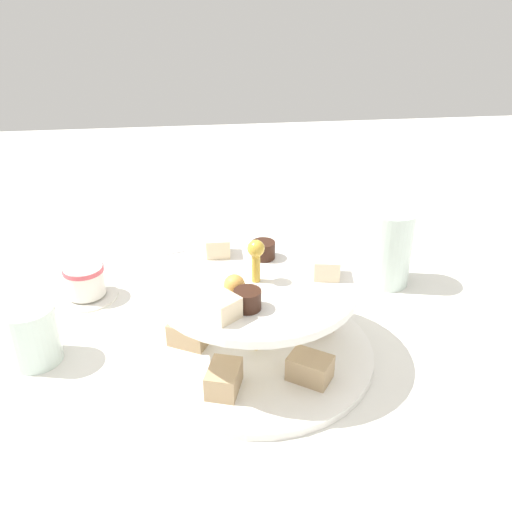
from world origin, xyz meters
The scene contains 6 objects.
ground_plane centered at (0.00, 0.00, 0.00)m, with size 2.40×2.40×0.00m, color silver.
tiered_serving_stand centered at (0.00, 0.00, 0.05)m, with size 0.29×0.29×0.16m.
water_glass_tall_right centered at (0.16, -0.22, 0.06)m, with size 0.07×0.07×0.12m, color silver.
water_glass_short_left centered at (0.03, 0.27, 0.04)m, with size 0.06×0.06×0.08m, color silver.
teacup_with_saucer centered at (0.17, 0.23, 0.02)m, with size 0.09×0.09×0.05m.
butter_knife_right centered at (0.32, 0.04, 0.00)m, with size 0.17×0.01×0.00m, color silver.
Camera 1 is at (-0.55, 0.07, 0.43)m, focal length 38.27 mm.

